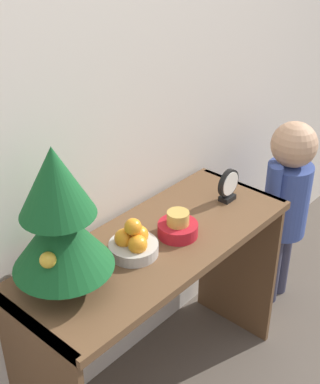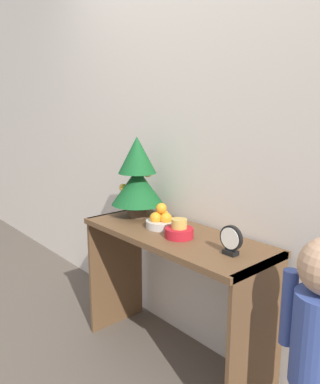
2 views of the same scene
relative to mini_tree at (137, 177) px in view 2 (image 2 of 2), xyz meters
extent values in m
plane|color=brown|center=(0.36, -0.26, -0.97)|extent=(12.00, 12.00, 0.00)
cube|color=beige|center=(0.36, 0.21, 0.28)|extent=(7.00, 0.05, 2.50)
cube|color=brown|center=(0.36, -0.05, -0.25)|extent=(1.06, 0.42, 0.03)
cube|color=brown|center=(-0.16, -0.05, -0.61)|extent=(0.02, 0.39, 0.73)
cube|color=brown|center=(0.88, -0.05, -0.61)|extent=(0.02, 0.39, 0.73)
cylinder|color=#4C3828|center=(0.00, 0.00, -0.21)|extent=(0.12, 0.12, 0.05)
cylinder|color=brown|center=(0.00, 0.00, -0.17)|extent=(0.02, 0.02, 0.04)
cone|color=#145123|center=(0.00, 0.00, -0.06)|extent=(0.30, 0.30, 0.21)
cone|color=#145123|center=(0.00, 0.00, 0.13)|extent=(0.22, 0.22, 0.21)
sphere|color=red|center=(-0.02, -0.03, 0.12)|extent=(0.04, 0.04, 0.04)
sphere|color=gold|center=(0.03, 0.05, 0.02)|extent=(0.05, 0.05, 0.05)
sphere|color=red|center=(0.06, 0.04, -0.10)|extent=(0.05, 0.05, 0.05)
sphere|color=#2D4CA8|center=(-0.04, 0.02, 0.08)|extent=(0.04, 0.04, 0.04)
sphere|color=gold|center=(-0.08, -0.04, -0.07)|extent=(0.05, 0.05, 0.05)
sphere|color=#2D4CA8|center=(-0.04, 0.05, 0.00)|extent=(0.06, 0.06, 0.06)
cylinder|color=#B7B2A8|center=(0.25, -0.04, -0.22)|extent=(0.16, 0.16, 0.04)
sphere|color=orange|center=(0.29, -0.03, -0.18)|extent=(0.06, 0.06, 0.06)
sphere|color=orange|center=(0.24, -0.01, -0.18)|extent=(0.06, 0.06, 0.06)
sphere|color=orange|center=(0.24, -0.07, -0.18)|extent=(0.06, 0.06, 0.06)
sphere|color=orange|center=(0.25, -0.04, -0.13)|extent=(0.06, 0.06, 0.06)
cylinder|color=#AD1923|center=(0.43, -0.08, -0.21)|extent=(0.14, 0.14, 0.05)
cylinder|color=gold|center=(0.43, -0.08, -0.17)|extent=(0.08, 0.08, 0.05)
cube|color=black|center=(0.74, -0.07, -0.23)|extent=(0.06, 0.04, 0.02)
cylinder|color=black|center=(0.74, -0.07, -0.16)|extent=(0.11, 0.02, 0.11)
cylinder|color=white|center=(0.74, -0.08, -0.16)|extent=(0.09, 0.00, 0.09)
cylinder|color=#384C93|center=(1.04, -0.10, -0.35)|extent=(0.06, 0.06, 0.29)
camera|label=1|loc=(-0.75, -1.05, 0.82)|focal=50.00mm
camera|label=2|loc=(1.69, -1.30, 0.36)|focal=35.00mm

